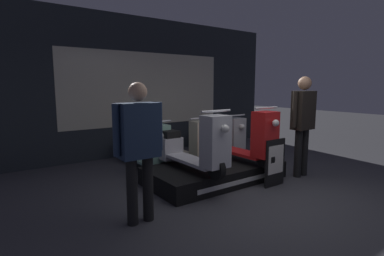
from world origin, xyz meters
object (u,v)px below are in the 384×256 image
(scooter_display_right, at_px, (240,140))
(person_right_browsing, at_px, (303,118))
(scooter_backrow_1, at_px, (185,144))
(scooter_backrow_2, at_px, (219,139))
(price_sign_board, at_px, (275,163))
(person_left_browsing, at_px, (139,141))
(scooter_display_left, at_px, (193,147))
(scooter_backrow_0, at_px, (145,149))

(scooter_display_right, distance_m, person_right_browsing, 1.17)
(scooter_backrow_1, bearing_deg, scooter_backrow_2, 0.00)
(scooter_backrow_2, xyz_separation_m, price_sign_board, (-0.68, -2.18, 0.01))
(scooter_backrow_1, bearing_deg, person_left_browsing, -134.68)
(scooter_display_right, xyz_separation_m, person_right_browsing, (0.91, -0.63, 0.39))
(scooter_display_left, height_order, scooter_backrow_2, scooter_display_left)
(scooter_backrow_0, distance_m, scooter_backrow_1, 0.96)
(scooter_backrow_0, relative_size, price_sign_board, 2.22)
(scooter_display_left, bearing_deg, scooter_backrow_2, 39.09)
(scooter_backrow_1, relative_size, person_right_browsing, 0.96)
(scooter_display_left, distance_m, scooter_display_right, 1.05)
(price_sign_board, bearing_deg, scooter_display_left, 147.83)
(scooter_backrow_0, distance_m, scooter_backrow_2, 1.92)
(scooter_backrow_2, bearing_deg, scooter_display_left, -140.91)
(scooter_backrow_1, distance_m, person_right_browsing, 2.47)
(scooter_display_right, xyz_separation_m, scooter_backrow_1, (-0.20, 1.47, -0.29))
(scooter_display_left, height_order, person_left_browsing, person_left_browsing)
(scooter_backrow_0, bearing_deg, scooter_backrow_2, 0.00)
(person_right_browsing, bearing_deg, scooter_backrow_2, 94.14)
(scooter_backrow_0, distance_m, price_sign_board, 2.51)
(scooter_backrow_1, xyz_separation_m, person_right_browsing, (1.11, -2.10, 0.67))
(scooter_display_left, bearing_deg, scooter_backrow_1, 59.95)
(scooter_display_left, relative_size, person_left_browsing, 1.03)
(price_sign_board, bearing_deg, scooter_backrow_1, 97.40)
(scooter_backrow_0, relative_size, scooter_backrow_2, 1.00)
(scooter_backrow_1, bearing_deg, price_sign_board, -82.60)
(price_sign_board, bearing_deg, scooter_display_right, 96.34)
(scooter_backrow_2, bearing_deg, scooter_display_right, -117.17)
(scooter_backrow_2, xyz_separation_m, person_right_browsing, (0.15, -2.10, 0.67))
(scooter_backrow_0, xyz_separation_m, person_right_browsing, (2.07, -2.10, 0.67))
(scooter_display_right, relative_size, scooter_backrow_0, 1.00)
(person_right_browsing, bearing_deg, person_left_browsing, 180.00)
(scooter_display_left, distance_m, person_left_browsing, 1.42)
(scooter_backrow_2, distance_m, person_right_browsing, 2.21)
(scooter_backrow_0, bearing_deg, scooter_display_left, -85.78)
(scooter_display_right, xyz_separation_m, price_sign_board, (0.08, -0.71, -0.28))
(person_left_browsing, xyz_separation_m, person_right_browsing, (3.19, -0.00, 0.06))
(scooter_display_left, xyz_separation_m, person_right_browsing, (1.96, -0.63, 0.39))
(scooter_backrow_0, relative_size, scooter_backrow_1, 1.00)
(scooter_backrow_1, bearing_deg, scooter_display_left, -120.05)
(scooter_backrow_0, xyz_separation_m, scooter_backrow_2, (1.92, 0.00, 0.00))
(person_right_browsing, bearing_deg, price_sign_board, -174.27)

